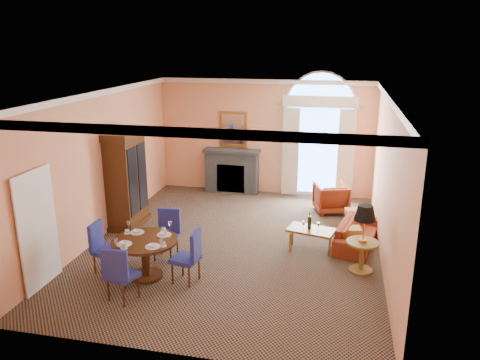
% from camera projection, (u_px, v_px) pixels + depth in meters
% --- Properties ---
extents(ground, '(7.50, 7.50, 0.00)m').
position_uv_depth(ground, '(235.00, 244.00, 10.04)').
color(ground, '#101734').
rests_on(ground, ground).
extents(room_envelope, '(6.04, 7.52, 3.45)m').
position_uv_depth(room_envelope, '(241.00, 123.00, 9.95)').
color(room_envelope, '#FAA677').
rests_on(room_envelope, ground).
extents(armoire, '(0.65, 1.15, 2.26)m').
position_uv_depth(armoire, '(126.00, 181.00, 10.82)').
color(armoire, '#331B0B').
rests_on(armoire, ground).
extents(dining_table, '(1.20, 1.20, 0.95)m').
position_uv_depth(dining_table, '(145.00, 249.00, 8.50)').
color(dining_table, '#331B0B').
rests_on(dining_table, ground).
extents(dining_chair_north, '(0.47, 0.49, 1.00)m').
position_uv_depth(dining_chair_north, '(167.00, 230.00, 9.32)').
color(dining_chair_north, navy).
rests_on(dining_chair_north, ground).
extents(dining_chair_south, '(0.57, 0.57, 1.00)m').
position_uv_depth(dining_chair_south, '(119.00, 271.00, 7.66)').
color(dining_chair_south, navy).
rests_on(dining_chair_south, ground).
extents(dining_chair_east, '(0.53, 0.53, 1.00)m').
position_uv_depth(dining_chair_east, '(190.00, 253.00, 8.32)').
color(dining_chair_east, navy).
rests_on(dining_chair_east, ground).
extents(dining_chair_west, '(0.57, 0.57, 1.00)m').
position_uv_depth(dining_chair_west, '(102.00, 245.00, 8.66)').
color(dining_chair_west, navy).
rests_on(dining_chair_west, ground).
extents(sofa, '(1.04, 1.84, 0.51)m').
position_uv_depth(sofa, '(357.00, 233.00, 9.98)').
color(sofa, maroon).
rests_on(sofa, ground).
extents(armchair, '(0.99, 1.01, 0.74)m').
position_uv_depth(armchair, '(331.00, 198.00, 11.87)').
color(armchair, maroon).
rests_on(armchair, ground).
extents(coffee_table, '(1.04, 0.72, 0.84)m').
position_uv_depth(coffee_table, '(311.00, 230.00, 9.63)').
color(coffee_table, olive).
rests_on(coffee_table, ground).
extents(side_table, '(0.61, 0.61, 1.29)m').
position_uv_depth(side_table, '(364.00, 230.00, 8.64)').
color(side_table, olive).
rests_on(side_table, ground).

